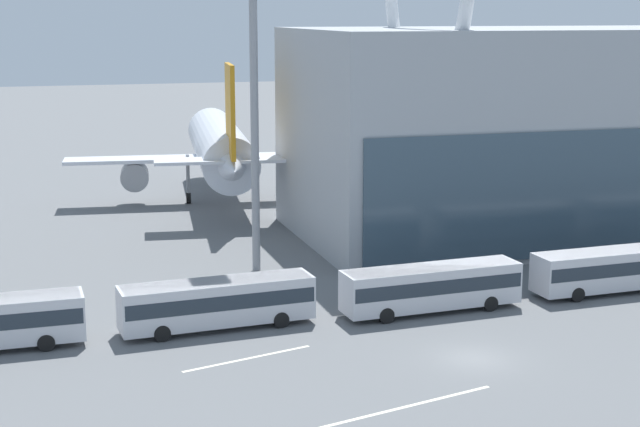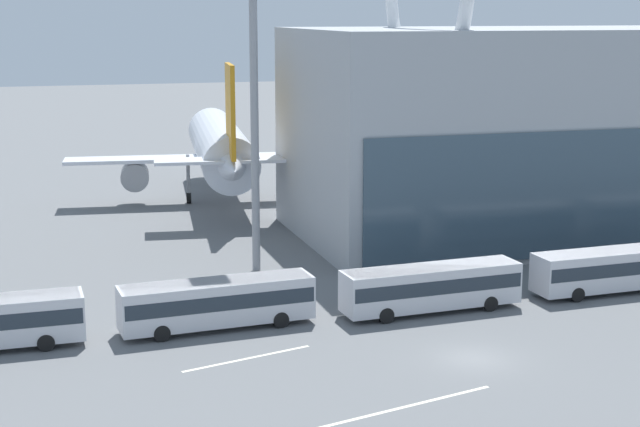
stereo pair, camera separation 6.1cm
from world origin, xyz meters
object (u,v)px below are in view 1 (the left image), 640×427
Objects in this scene: airliner_at_gate_far at (221,148)px; shuttle_bus_2 at (217,301)px; shuttle_bus_4 at (614,267)px; floodlight_mast at (253,26)px; airliner_parked_remote at (618,137)px; shuttle_bus_3 at (431,285)px.

shuttle_bus_2 is at bearing 175.30° from airliner_at_gate_far.
floodlight_mast is at bearing 147.67° from shuttle_bus_4.
shuttle_bus_2 is at bearing 177.55° from shuttle_bus_4.
shuttle_bus_3 is at bearing -167.72° from airliner_parked_remote.
floodlight_mast reaches higher than shuttle_bus_4.
airliner_parked_remote is at bearing 32.43° from shuttle_bus_2.
shuttle_bus_3 is 22.75m from floodlight_mast.
shuttle_bus_4 is 30.52m from floodlight_mast.
shuttle_bus_2 is 21.46m from floodlight_mast.
floodlight_mast reaches higher than airliner_parked_remote.
airliner_parked_remote reaches higher than shuttle_bus_2.
shuttle_bus_3 is 0.40× the size of floodlight_mast.
airliner_at_gate_far is at bearing 145.82° from airliner_parked_remote.
shuttle_bus_2 is 13.91m from shuttle_bus_3.
shuttle_bus_4 is at bearing -147.91° from airliner_at_gate_far.
shuttle_bus_2 is 1.00× the size of shuttle_bus_3.
airliner_parked_remote is at bearing 29.29° from floodlight_mast.
airliner_at_gate_far is 2.80× the size of shuttle_bus_4.
airliner_at_gate_far is 31.05m from floodlight_mast.
airliner_parked_remote is at bearing 41.76° from shuttle_bus_3.
floodlight_mast is at bearing 176.22° from airliner_parked_remote.
airliner_at_gate_far is at bearing 74.59° from shuttle_bus_2.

